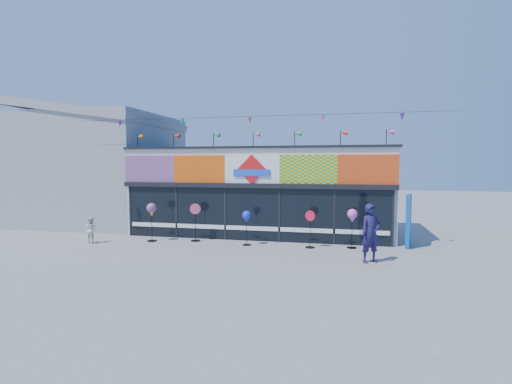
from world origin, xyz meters
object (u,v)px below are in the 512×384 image
(blue_sign, at_px, (408,221))
(child, at_px, (91,230))
(spinner_1, at_px, (195,221))
(spinner_2, at_px, (247,218))
(spinner_4, at_px, (352,217))
(adult_man, at_px, (371,233))
(spinner_3, at_px, (310,228))
(spinner_0, at_px, (152,211))

(blue_sign, bearing_deg, child, -159.09)
(spinner_1, relative_size, spinner_2, 1.15)
(spinner_2, xyz_separation_m, spinner_4, (4.20, 0.37, 0.11))
(adult_man, bearing_deg, blue_sign, 29.99)
(blue_sign, distance_m, spinner_3, 3.97)
(spinner_0, xyz_separation_m, adult_man, (8.97, -1.78, -0.33))
(spinner_3, bearing_deg, spinner_2, -178.33)
(spinner_3, bearing_deg, spinner_0, -178.66)
(spinner_1, distance_m, child, 4.36)
(spinner_0, relative_size, spinner_2, 1.16)
(spinner_3, xyz_separation_m, child, (-9.09, -1.06, -0.23))
(spinner_3, xyz_separation_m, spinner_4, (1.62, 0.29, 0.46))
(blue_sign, xyz_separation_m, spinner_0, (-10.59, -1.19, 0.26))
(spinner_1, distance_m, spinner_4, 6.59)
(spinner_0, bearing_deg, blue_sign, 6.44)
(spinner_3, relative_size, child, 1.33)
(spinner_1, height_order, spinner_3, spinner_1)
(spinner_1, height_order, spinner_4, spinner_1)
(blue_sign, bearing_deg, spinner_4, -149.59)
(blue_sign, relative_size, adult_man, 1.06)
(spinner_1, bearing_deg, adult_man, -17.31)
(child, bearing_deg, spinner_0, -146.03)
(spinner_3, bearing_deg, spinner_1, 176.64)
(spinner_0, relative_size, child, 1.48)
(blue_sign, distance_m, adult_man, 3.39)
(spinner_3, relative_size, spinner_4, 0.95)
(spinner_0, relative_size, spinner_1, 1.02)
(spinner_0, relative_size, spinner_3, 1.11)
(adult_man, relative_size, child, 1.78)
(blue_sign, distance_m, child, 13.09)
(blue_sign, height_order, adult_man, blue_sign)
(spinner_0, height_order, spinner_2, spinner_0)
(spinner_4, bearing_deg, child, -172.83)
(blue_sign, bearing_deg, spinner_1, -163.44)
(blue_sign, relative_size, spinner_3, 1.42)
(spinner_3, height_order, adult_man, adult_man)
(spinner_1, relative_size, spinner_3, 1.09)
(spinner_2, xyz_separation_m, adult_man, (4.78, -1.86, -0.14))
(spinner_4, xyz_separation_m, child, (-10.71, -1.35, -0.69))
(spinner_0, bearing_deg, child, -158.85)
(spinner_3, height_order, spinner_4, spinner_4)
(spinner_4, bearing_deg, spinner_1, -179.99)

